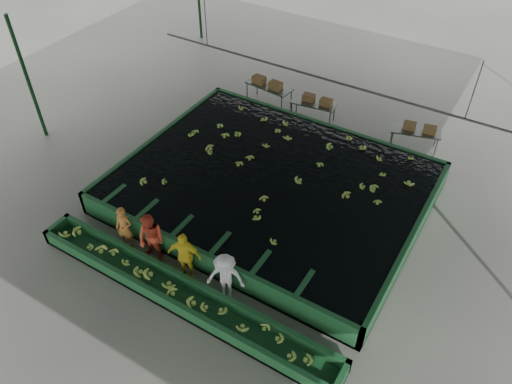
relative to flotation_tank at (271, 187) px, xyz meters
The scene contains 21 objects.
ground 1.57m from the flotation_tank, 90.00° to the right, with size 80.00×80.00×0.00m, color slate.
shed_roof 4.79m from the flotation_tank, 90.00° to the right, with size 20.00×22.00×0.04m, color slate.
shed_posts 2.54m from the flotation_tank, 90.00° to the right, with size 20.00×22.00×5.00m, color #0E3517, non-canonical shape.
flotation_tank is the anchor object (origin of this frame).
tank_water 0.40m from the flotation_tank, 90.00° to the right, with size 9.70×7.70×0.00m, color black.
sorting_trough 5.10m from the flotation_tank, 90.00° to the right, with size 10.00×1.00×0.50m, color #1C572B, non-canonical shape.
cableway_rail 4.33m from the flotation_tank, 90.00° to the left, with size 0.08×0.08×14.00m, color #59605B.
rail_hanger_left 7.06m from the flotation_tank, 145.01° to the left, with size 0.04×0.04×2.00m, color #59605B.
rail_hanger_right 7.06m from the flotation_tank, 34.99° to the left, with size 0.04×0.04×2.00m, color #59605B.
worker_a 5.10m from the flotation_tank, 122.34° to the right, with size 0.56×0.37×1.53m, color #C97D32.
worker_b 4.62m from the flotation_tank, 110.67° to the right, with size 0.87×0.68×1.79m, color #D1472C.
worker_c 4.34m from the flotation_tank, 95.31° to the right, with size 1.02×0.42×1.74m, color yellow.
worker_d 4.44m from the flotation_tank, 76.63° to the right, with size 1.07×0.62×1.66m, color white.
packing_table_left 6.11m from the flotation_tank, 121.01° to the left, with size 2.07×0.83×0.94m, color #59605B, non-canonical shape.
packing_table_mid 5.21m from the flotation_tank, 100.54° to the left, with size 1.85×0.74×0.84m, color #59605B, non-canonical shape.
packing_table_right 6.31m from the flotation_tank, 58.55° to the left, with size 1.85×0.74×0.84m, color #59605B, non-canonical shape.
box_stack_left 6.09m from the flotation_tank, 121.85° to the left, with size 1.40×0.39×0.30m, color brown, non-canonical shape.
box_stack_mid 5.26m from the flotation_tank, 99.05° to the left, with size 1.26×0.35×0.27m, color brown, non-canonical shape.
box_stack_right 6.40m from the flotation_tank, 57.96° to the left, with size 1.23×0.34×0.26m, color brown, non-canonical shape.
floating_bananas 0.89m from the flotation_tank, 90.00° to the left, with size 9.09×6.20×0.12m, color #9AC74C, non-canonical shape.
trough_bananas 5.10m from the flotation_tank, 90.00° to the right, with size 9.66×0.64×0.13m, color #9AC74C, non-canonical shape.
Camera 1 is at (6.29, -9.80, 11.77)m, focal length 35.00 mm.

